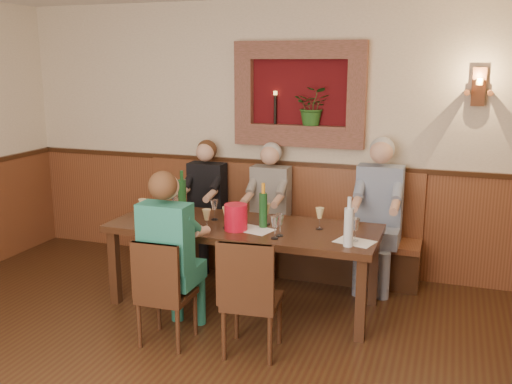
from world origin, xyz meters
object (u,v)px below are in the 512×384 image
person_bench_left (204,215)px  wine_bottle_green_a (263,209)px  water_bottle (349,226)px  person_bench_mid (268,221)px  wine_bottle_green_b (182,196)px  dining_table (244,233)px  person_chair_front (172,269)px  person_bench_right (377,226)px  chair_near_left (167,313)px  chair_near_right (252,320)px  bench (275,240)px  spittoon_bucket (236,217)px

person_bench_left → wine_bottle_green_a: bearing=-41.7°
wine_bottle_green_a → water_bottle: (0.80, -0.28, 0.00)m
person_bench_mid → water_bottle: 1.57m
wine_bottle_green_b → person_bench_mid: bearing=45.3°
dining_table → person_chair_front: (-0.32, -0.78, -0.11)m
person_bench_mid → water_bottle: size_ratio=3.42×
person_bench_left → person_bench_right: person_bench_right is taller
chair_near_left → person_chair_front: size_ratio=0.63×
person_bench_right → wine_bottle_green_a: person_bench_right is taller
chair_near_left → person_chair_front: (-0.00, 0.12, 0.32)m
chair_near_right → person_bench_mid: 1.75m
wine_bottle_green_a → water_bottle: size_ratio=1.00×
dining_table → person_bench_mid: person_bench_mid is taller
person_bench_left → bench: bearing=7.7°
chair_near_left → person_bench_mid: 1.79m
dining_table → person_chair_front: bearing=-112.1°
dining_table → chair_near_left: chair_near_left is taller
bench → spittoon_bucket: size_ratio=13.17×
person_bench_left → wine_bottle_green_a: (0.95, -0.85, 0.35)m
chair_near_right → person_chair_front: (-0.69, 0.05, 0.30)m
person_bench_right → person_chair_front: person_bench_right is taller
person_bench_right → wine_bottle_green_a: 1.26m
chair_near_left → water_bottle: size_ratio=2.16×
bench → water_bottle: bearing=-51.3°
bench → person_bench_left: (-0.76, -0.10, 0.23)m
person_bench_mid → water_bottle: bearing=-47.6°
dining_table → person_bench_left: person_bench_left is taller
spittoon_bucket → wine_bottle_green_b: bearing=153.3°
bench → chair_near_right: bench is taller
person_chair_front → wine_bottle_green_b: size_ratio=3.27×
person_bench_mid → wine_bottle_green_a: size_ratio=3.44×
chair_near_right → wine_bottle_green_b: 1.61m
chair_near_left → wine_bottle_green_a: size_ratio=2.17×
person_bench_left → person_chair_front: size_ratio=0.99×
water_bottle → chair_near_right: bearing=-138.5°
chair_near_right → wine_bottle_green_b: size_ratio=2.19×
chair_near_left → spittoon_bucket: spittoon_bucket is taller
wine_bottle_green_b → person_bench_right: bearing=20.3°
dining_table → person_bench_right: (1.08, 0.84, -0.06)m
bench → person_bench_left: size_ratio=2.20×
chair_near_left → person_chair_front: 0.34m
person_chair_front → wine_bottle_green_b: 1.09m
dining_table → person_bench_right: size_ratio=1.63×
person_bench_left → wine_bottle_green_a: 1.32m
wine_bottle_green_a → dining_table: bearing=177.5°
spittoon_bucket → water_bottle: (1.00, -0.13, 0.05)m
person_bench_left → dining_table: bearing=-47.7°
wine_bottle_green_a → person_bench_mid: bearing=105.1°
person_bench_mid → person_chair_front: size_ratio=0.99×
person_bench_left → person_bench_right: size_ratio=0.93×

